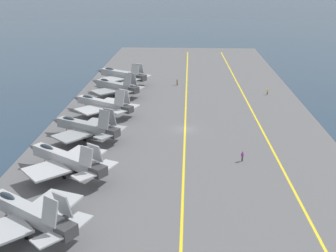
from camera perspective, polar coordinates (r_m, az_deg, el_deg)
ground_plane at (r=83.04m, az=2.31°, el=-0.71°), size 2000.00×2000.00×0.00m
carrier_deck at (r=82.97m, az=2.32°, el=-0.58°), size 194.09×54.97×0.40m
deck_stripe_foul_line at (r=84.17m, az=12.66°, el=-0.62°), size 174.64×4.45×0.01m
deck_stripe_centerline at (r=82.90m, az=2.32°, el=-0.45°), size 174.68×0.36×0.01m
parked_jet_nearest at (r=52.60m, az=-18.41°, el=-11.07°), size 13.56×15.10×6.52m
parked_jet_second at (r=65.24m, az=-13.77°, el=-4.36°), size 13.76×16.11×6.19m
parked_jet_third at (r=78.98m, az=-11.18°, el=-0.09°), size 13.57×15.42×6.50m
parked_jet_fourth at (r=92.43m, az=-8.87°, el=3.00°), size 13.37×16.40×6.27m
parked_jet_fifth at (r=106.29m, az=-7.16°, el=5.39°), size 13.29×14.58×6.45m
parked_jet_sixth at (r=118.37m, az=-6.39°, el=6.96°), size 13.67×16.65×6.16m
crew_yellow_vest at (r=109.55m, az=13.32°, el=4.62°), size 0.44×0.37×1.71m
crew_brown_vest at (r=116.11m, az=1.25°, el=6.01°), size 0.44×0.37×1.71m
crew_purple_vest at (r=69.66m, az=10.04°, el=-4.00°), size 0.42×0.46×1.73m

